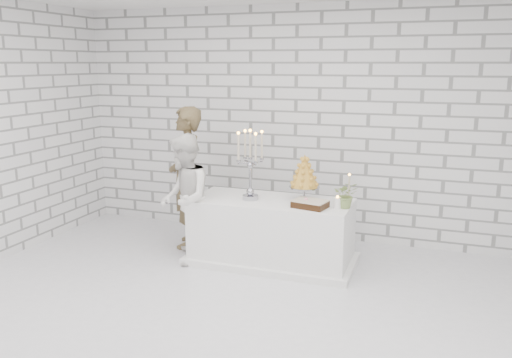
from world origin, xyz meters
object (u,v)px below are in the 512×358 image
Objects in this scene: candelabra at (250,165)px; croquembouche at (304,178)px; cake_table at (272,231)px; groom at (186,178)px; bride at (184,199)px.

croquembouche is (0.59, 0.14, -0.14)m from candelabra.
candelabra is 1.51× the size of croquembouche.
cake_table is 0.74m from croquembouche.
cake_table is 1.31m from groom.
groom is 3.30× the size of croquembouche.
bride is at bearing -161.59° from candelabra.
candelabra reaches higher than croquembouche.
groom is at bearing 169.44° from cake_table.
croquembouche is (0.36, 0.08, 0.64)m from cake_table.
bride reaches higher than croquembouche.
groom reaches higher than candelabra.
bride is at bearing -162.70° from cake_table.
groom is 1.56m from croquembouche.
bride is 1.86× the size of candelabra.
candelabra reaches higher than cake_table.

